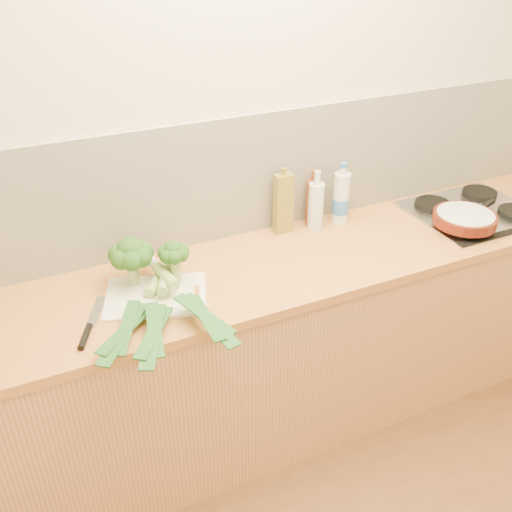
{
  "coord_description": "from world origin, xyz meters",
  "views": [
    {
      "loc": [
        -0.96,
        -0.59,
        2.15
      ],
      "look_at": [
        -0.18,
        1.1,
        1.02
      ],
      "focal_mm": 40.0,
      "sensor_mm": 36.0,
      "label": 1
    }
  ],
  "objects_px": {
    "skillet": "(465,218)",
    "chefs_knife": "(88,330)",
    "gas_hob": "(474,211)",
    "chopping_board": "(156,296)"
  },
  "relations": [
    {
      "from": "skillet",
      "to": "chefs_knife",
      "type": "bearing_deg",
      "value": 161.97
    },
    {
      "from": "chopping_board",
      "to": "chefs_knife",
      "type": "distance_m",
      "value": 0.29
    },
    {
      "from": "gas_hob",
      "to": "chopping_board",
      "type": "distance_m",
      "value": 1.59
    },
    {
      "from": "chefs_knife",
      "to": "gas_hob",
      "type": "bearing_deg",
      "value": 28.52
    },
    {
      "from": "chopping_board",
      "to": "chefs_knife",
      "type": "relative_size",
      "value": 1.27
    },
    {
      "from": "chefs_knife",
      "to": "chopping_board",
      "type": "bearing_deg",
      "value": 45.24
    },
    {
      "from": "gas_hob",
      "to": "chefs_knife",
      "type": "height_order",
      "value": "gas_hob"
    },
    {
      "from": "gas_hob",
      "to": "chopping_board",
      "type": "relative_size",
      "value": 1.55
    },
    {
      "from": "gas_hob",
      "to": "chopping_board",
      "type": "height_order",
      "value": "gas_hob"
    },
    {
      "from": "chopping_board",
      "to": "skillet",
      "type": "relative_size",
      "value": 0.93
    }
  ]
}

